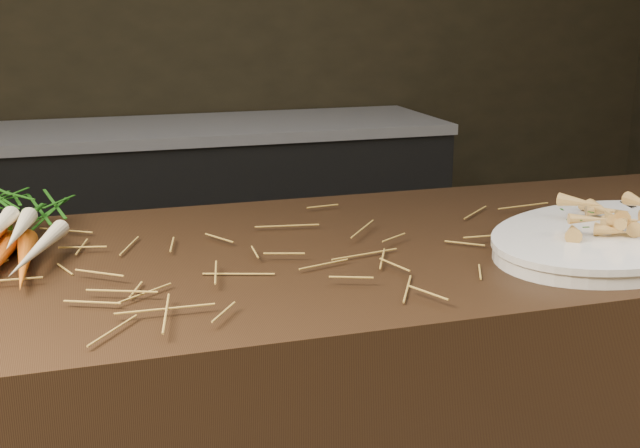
{
  "coord_description": "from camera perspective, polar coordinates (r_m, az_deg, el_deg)",
  "views": [
    {
      "loc": [
        -0.2,
        -0.91,
        1.29
      ],
      "look_at": [
        0.15,
        0.24,
        0.96
      ],
      "focal_mm": 45.0,
      "sensor_mm": 36.0,
      "label": 1
    }
  ],
  "objects": [
    {
      "name": "root_veg_bunch",
      "position": [
        1.41,
        -21.23,
        0.03
      ],
      "size": [
        0.18,
        0.48,
        0.09
      ],
      "rotation": [
        0.0,
        0.0,
        -0.1
      ],
      "color": "#D95A0E",
      "rests_on": "main_counter"
    },
    {
      "name": "straw_bedding",
      "position": [
        1.29,
        -7.31,
        -2.02
      ],
      "size": [
        1.4,
        0.6,
        0.02
      ],
      "primitive_type": null,
      "color": "#AD843A",
      "rests_on": "main_counter"
    },
    {
      "name": "serving_platter",
      "position": [
        1.41,
        20.15,
        -1.12
      ],
      "size": [
        0.58,
        0.5,
        0.03
      ],
      "primitive_type": null,
      "rotation": [
        0.0,
        0.0,
        0.42
      ],
      "color": "white",
      "rests_on": "main_counter"
    },
    {
      "name": "roasted_veg_heap",
      "position": [
        1.4,
        20.3,
        0.46
      ],
      "size": [
        0.29,
        0.26,
        0.05
      ],
      "primitive_type": null,
      "rotation": [
        0.0,
        0.0,
        0.42
      ],
      "color": "#B38333",
      "rests_on": "serving_platter"
    },
    {
      "name": "back_counter",
      "position": [
        3.25,
        -7.57,
        -0.22
      ],
      "size": [
        1.82,
        0.62,
        0.84
      ],
      "color": "black",
      "rests_on": "ground"
    }
  ]
}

